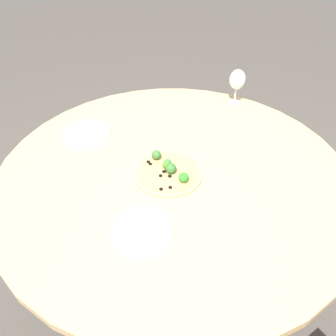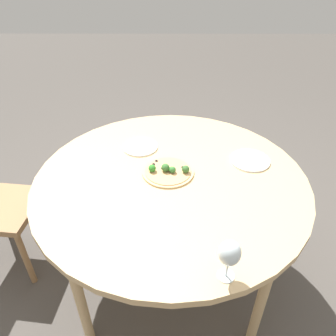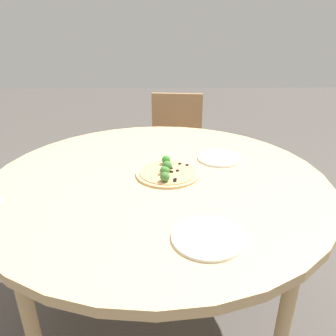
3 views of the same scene
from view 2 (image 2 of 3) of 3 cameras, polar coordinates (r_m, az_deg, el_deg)
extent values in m
plane|color=#4C4742|center=(2.22, 0.38, -17.52)|extent=(12.00, 12.00, 0.00)
cylinder|color=tan|center=(1.68, 0.49, -2.14)|extent=(1.39, 1.39, 0.03)
cylinder|color=tan|center=(1.73, 15.94, -21.24)|extent=(0.05, 0.05, 0.73)
cylinder|color=tan|center=(2.30, 11.23, -2.99)|extent=(0.05, 0.05, 0.73)
cylinder|color=tan|center=(1.73, -15.05, -21.23)|extent=(0.05, 0.05, 0.73)
cylinder|color=tan|center=(2.29, -10.44, -2.95)|extent=(0.05, 0.05, 0.73)
cube|color=#997047|center=(2.20, -26.95, -6.18)|extent=(0.44, 0.44, 0.04)
cylinder|color=#997047|center=(2.18, -23.51, -14.29)|extent=(0.04, 0.04, 0.43)
cylinder|color=#997047|center=(2.37, -19.97, -8.20)|extent=(0.04, 0.04, 0.43)
cylinder|color=#997047|center=(2.53, -26.98, -7.15)|extent=(0.04, 0.04, 0.43)
cylinder|color=tan|center=(1.70, 0.00, -0.68)|extent=(0.27, 0.27, 0.01)
cylinder|color=tan|center=(1.69, 0.00, -0.49)|extent=(0.24, 0.24, 0.00)
sphere|color=#396E31|center=(1.68, -0.45, 0.07)|extent=(0.04, 0.04, 0.04)
sphere|color=#2D8125|center=(1.68, 0.32, -0.25)|extent=(0.02, 0.02, 0.02)
sphere|color=#397A34|center=(1.67, 0.79, -0.31)|extent=(0.03, 0.03, 0.03)
sphere|color=#3D6E32|center=(1.67, 3.09, -0.20)|extent=(0.04, 0.04, 0.04)
sphere|color=#30852A|center=(1.68, -2.78, -0.04)|extent=(0.04, 0.04, 0.04)
sphere|color=#418124|center=(1.68, 0.69, -0.19)|extent=(0.03, 0.03, 0.03)
cylinder|color=black|center=(1.76, -2.03, 1.26)|extent=(0.01, 0.01, 0.00)
cylinder|color=black|center=(1.70, 0.13, -0.28)|extent=(0.01, 0.01, 0.00)
cylinder|color=black|center=(1.70, -0.96, -0.08)|extent=(0.01, 0.01, 0.00)
cylinder|color=black|center=(1.71, 3.11, 0.10)|extent=(0.01, 0.01, 0.00)
cylinder|color=black|center=(1.72, -0.13, 0.41)|extent=(0.01, 0.01, 0.00)
cylinder|color=black|center=(1.70, 0.23, -0.08)|extent=(0.01, 0.01, 0.00)
cylinder|color=black|center=(1.74, -2.52, 0.67)|extent=(0.01, 0.01, 0.00)
cylinder|color=black|center=(1.71, 2.57, 0.14)|extent=(0.01, 0.01, 0.00)
cylinder|color=silver|center=(1.27, 10.04, -18.00)|extent=(0.06, 0.06, 0.00)
cylinder|color=silver|center=(1.24, 10.24, -16.93)|extent=(0.01, 0.01, 0.07)
ellipsoid|color=silver|center=(1.17, 10.70, -14.34)|extent=(0.08, 0.08, 0.10)
cylinder|color=white|center=(1.91, -4.85, 3.71)|extent=(0.20, 0.20, 0.01)
cylinder|color=white|center=(1.84, 14.07, 1.32)|extent=(0.22, 0.22, 0.01)
camera|label=1|loc=(2.12, -23.23, 28.58)|focal=35.00mm
camera|label=3|loc=(1.87, 43.14, 13.53)|focal=35.00mm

